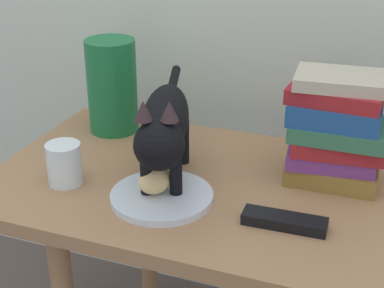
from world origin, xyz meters
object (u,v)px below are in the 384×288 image
(side_table, at_px, (192,214))
(green_vase, at_px, (112,86))
(tv_remote, at_px, (284,221))
(candle_jar, at_px, (65,166))
(plate, at_px, (162,197))
(bread_roll, at_px, (156,179))
(book_stack, at_px, (337,130))
(cat, at_px, (164,125))

(side_table, height_order, green_vase, green_vase)
(green_vase, height_order, tv_remote, green_vase)
(side_table, xyz_separation_m, candle_jar, (-0.23, -0.10, 0.12))
(side_table, distance_m, plate, 0.13)
(bread_roll, height_order, book_stack, book_stack)
(side_table, bearing_deg, tv_remote, -25.85)
(cat, bearing_deg, plate, -74.15)
(green_vase, bearing_deg, cat, -43.66)
(side_table, height_order, bread_roll, bread_roll)
(cat, distance_m, green_vase, 0.31)
(cat, relative_size, green_vase, 2.07)
(book_stack, xyz_separation_m, green_vase, (-0.53, 0.07, 0.00))
(plate, bearing_deg, tv_remote, -1.65)
(book_stack, height_order, candle_jar, book_stack)
(bread_roll, xyz_separation_m, green_vase, (-0.23, 0.27, 0.07))
(plate, height_order, cat, cat)
(tv_remote, bearing_deg, side_table, 152.17)
(side_table, relative_size, green_vase, 3.69)
(plate, distance_m, candle_jar, 0.21)
(bread_roll, height_order, tv_remote, bread_roll)
(cat, bearing_deg, green_vase, 136.34)
(side_table, distance_m, book_stack, 0.34)
(bread_roll, distance_m, cat, 0.11)
(cat, xyz_separation_m, candle_jar, (-0.19, -0.06, -0.09))
(cat, relative_size, tv_remote, 3.08)
(green_vase, xyz_separation_m, candle_jar, (0.03, -0.28, -0.07))
(bread_roll, distance_m, green_vase, 0.36)
(green_vase, bearing_deg, plate, -48.18)
(book_stack, relative_size, tv_remote, 1.50)
(plate, height_order, green_vase, green_vase)
(side_table, height_order, book_stack, book_stack)
(cat, xyz_separation_m, green_vase, (-0.23, 0.22, -0.02))
(tv_remote, bearing_deg, plate, 176.38)
(bread_roll, xyz_separation_m, book_stack, (0.31, 0.19, 0.07))
(book_stack, bearing_deg, tv_remote, -104.10)
(side_table, bearing_deg, bread_roll, -113.45)
(cat, xyz_separation_m, tv_remote, (0.26, -0.06, -0.12))
(green_vase, distance_m, tv_remote, 0.57)
(cat, distance_m, tv_remote, 0.29)
(plate, xyz_separation_m, green_vase, (-0.24, 0.27, 0.10))
(bread_roll, distance_m, book_stack, 0.37)
(bread_roll, height_order, candle_jar, candle_jar)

